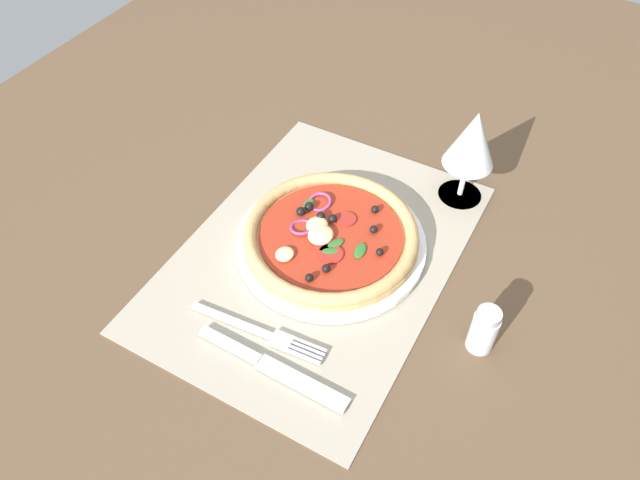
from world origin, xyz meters
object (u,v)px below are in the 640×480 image
Objects in this scene: knife at (273,368)px; wine_glass at (472,141)px; pizza at (330,235)px; pepper_shaker at (484,330)px; fork at (264,334)px; plate at (331,243)px.

knife is 40.48cm from wine_glass.
pepper_shaker reaches higher than pizza.
knife is 2.99× the size of pepper_shaker.
pizza is 20.33cm from knife.
fork is at bearing 135.39° from knife.
pizza reaches higher than fork.
plate is 1.44× the size of fork.
plate is 1.30× the size of knife.
wine_glass is at bearing 77.99° from knife.
plate is 1.74× the size of wine_glass.
pepper_shaker is (5.03, 23.00, 0.74)cm from pizza.
pepper_shaker is at bearing 77.59° from plate.
plate is 3.87× the size of pepper_shaker.
fork is (16.54, -0.18, -1.89)cm from pizza.
pepper_shaker is at bearing 37.89° from knife.
pizza is at bearing -102.34° from pepper_shaker.
pizza reaches higher than knife.
pizza reaches higher than plate.
fork is at bearing -63.59° from pepper_shaker.
pizza is 1.59× the size of wine_glass.
wine_glass is at bearing 146.99° from pizza.
wine_glass reaches higher than pepper_shaker.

